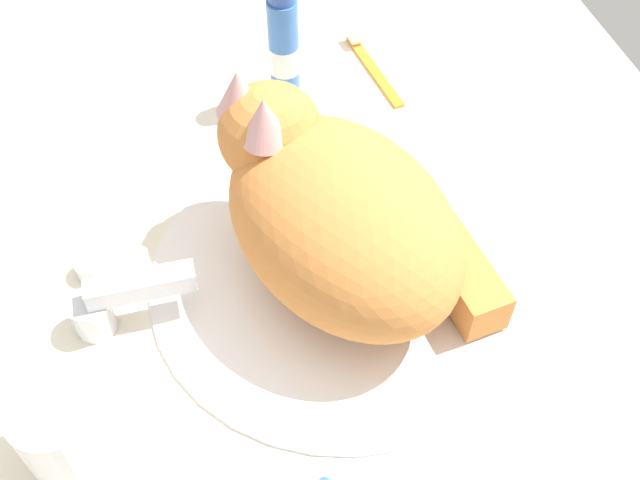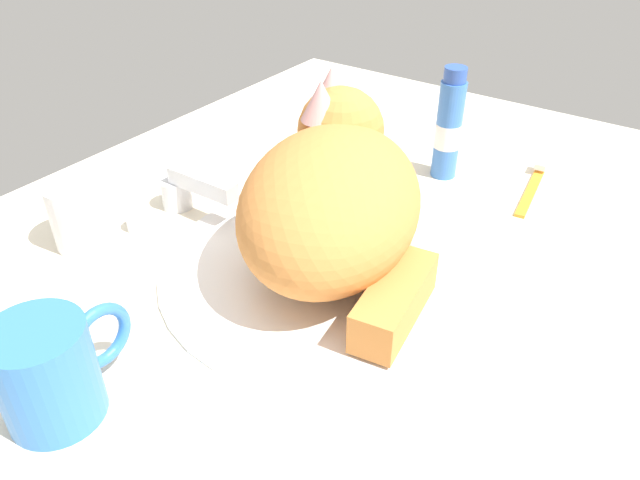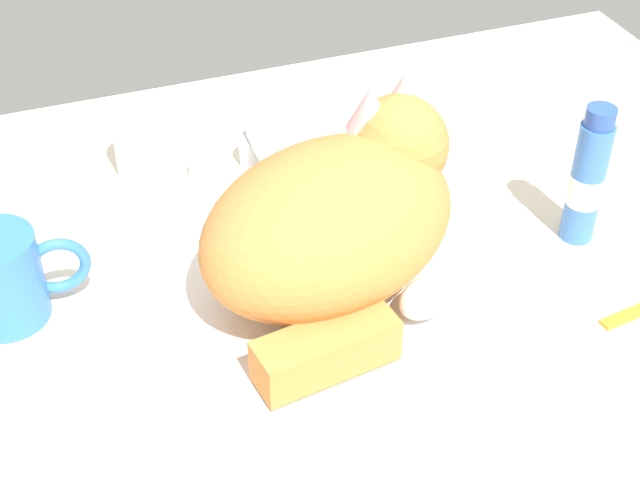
{
  "view_description": "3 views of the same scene",
  "coord_description": "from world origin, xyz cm",
  "views": [
    {
      "loc": [
        -38.66,
        11.74,
        54.83
      ],
      "look_at": [
        1.08,
        1.66,
        4.48
      ],
      "focal_mm": 42.05,
      "sensor_mm": 36.0,
      "label": 1
    },
    {
      "loc": [
        -41.35,
        -27.69,
        37.27
      ],
      "look_at": [
        -2.61,
        -0.59,
        5.24
      ],
      "focal_mm": 34.17,
      "sensor_mm": 36.0,
      "label": 2
    },
    {
      "loc": [
        -22.5,
        -59.62,
        57.08
      ],
      "look_at": [
        -1.14,
        -1.03,
        7.06
      ],
      "focal_mm": 53.5,
      "sensor_mm": 36.0,
      "label": 3
    }
  ],
  "objects": [
    {
      "name": "sink_basin",
      "position": [
        0.0,
        0.0,
        0.38
      ],
      "size": [
        34.45,
        34.45,
        0.76
      ],
      "primitive_type": "cylinder",
      "color": "white",
      "rests_on": "ground_plane"
    },
    {
      "name": "cat",
      "position": [
        1.15,
        0.33,
        7.95
      ],
      "size": [
        28.35,
        24.23,
        16.4
      ],
      "color": "#D17F3D",
      "rests_on": "sink_basin"
    },
    {
      "name": "toothbrush",
      "position": [
        28.31,
        -11.33,
        0.53
      ],
      "size": [
        13.7,
        3.17,
        1.6
      ],
      "color": "orange",
      "rests_on": "ground_plane"
    },
    {
      "name": "ground_plane",
      "position": [
        0.0,
        0.0,
        -1.5
      ],
      "size": [
        110.0,
        82.5,
        3.0
      ],
      "primitive_type": "cube",
      "color": "silver"
    },
    {
      "name": "toothpaste_bottle",
      "position": [
        25.24,
        -0.56,
        6.62
      ],
      "size": [
        3.27,
        3.27,
        14.18
      ],
      "color": "#3870C6",
      "rests_on": "ground_plane"
    },
    {
      "name": "rinse_cup",
      "position": [
        -11.0,
        24.18,
        3.58
      ],
      "size": [
        6.59,
        6.59,
        7.16
      ],
      "color": "white",
      "rests_on": "ground_plane"
    },
    {
      "name": "faucet",
      "position": [
        0.0,
        20.27,
        2.46
      ],
      "size": [
        14.61,
        10.86,
        5.54
      ],
      "color": "silver",
      "rests_on": "ground_plane"
    }
  ]
}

